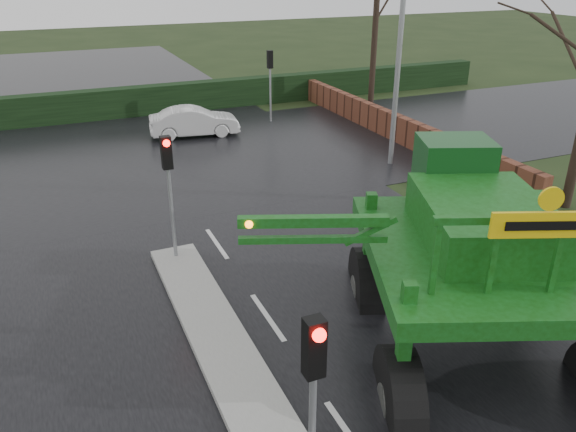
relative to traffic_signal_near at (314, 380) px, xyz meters
name	(u,v)px	position (x,y,z in m)	size (l,w,h in m)	color
road_main	(199,218)	(1.30, 11.01, -2.59)	(14.00, 80.00, 0.02)	black
road_cross	(160,161)	(1.30, 17.01, -2.58)	(80.00, 12.00, 0.02)	black
median_island	(227,354)	(0.00, 4.01, -2.51)	(1.20, 10.00, 0.16)	gray
hedge_row	(127,102)	(1.30, 25.01, -1.84)	(44.00, 0.90, 1.50)	black
brick_wall	(381,121)	(11.80, 17.01, -1.99)	(0.40, 20.00, 1.20)	#592D1E
traffic_signal_near	(314,380)	(0.00, 0.00, 0.00)	(0.26, 0.33, 3.52)	gray
traffic_signal_mid	(168,172)	(0.00, 8.50, 0.00)	(0.26, 0.33, 3.52)	gray
traffic_signal_far	(270,70)	(7.80, 21.02, 0.00)	(0.26, 0.33, 3.52)	gray
street_light_right	(396,7)	(9.49, 13.01, 3.40)	(3.85, 0.30, 10.00)	gray
crop_sprayer	(407,276)	(2.60, 1.72, 0.00)	(9.18, 7.35, 5.48)	black
white_sedan	(195,136)	(3.59, 20.02, -2.59)	(1.42, 4.07, 1.34)	silver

